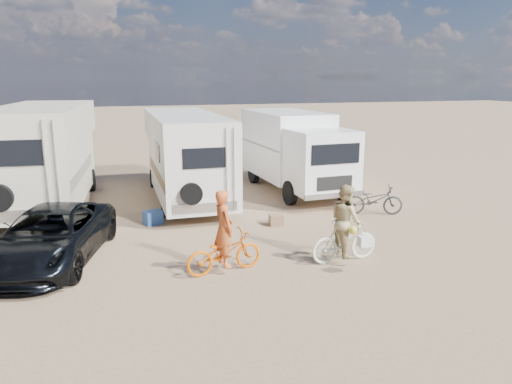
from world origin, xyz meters
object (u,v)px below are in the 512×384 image
object	(u,v)px
rider_man	(224,235)
bike_man	(224,252)
box_truck	(295,153)
rider_woman	(345,227)
dark_suv	(50,236)
crate	(276,220)
bike_woman	(345,241)
rv_left	(45,157)
bike_parked	(374,200)
rv_main	(185,157)
cooler	(153,218)

from	to	relation	value
rider_man	bike_man	bearing A→B (deg)	-0.00
box_truck	rider_woman	xyz separation A→B (m)	(-1.65, -7.64, -0.67)
dark_suv	bike_man	distance (m)	4.39
rider_man	crate	distance (m)	4.07
bike_woman	rider_woman	bearing A→B (deg)	-0.00
rv_left	bike_man	xyz separation A→B (m)	(4.56, -7.65, -1.28)
rv_left	rider_woman	xyz separation A→B (m)	(7.58, -7.84, -0.88)
rv_left	rider_man	distance (m)	8.95
dark_suv	bike_parked	distance (m)	10.01
rider_man	bike_parked	xyz separation A→B (m)	(5.94, 3.42, -0.41)
box_truck	rv_left	bearing A→B (deg)	176.04
box_truck	crate	world-z (taller)	box_truck
rider_man	bike_parked	size ratio (longest dim) A/B	0.96
rider_man	rider_woman	distance (m)	3.03
box_truck	bike_parked	world-z (taller)	box_truck
bike_man	bike_parked	distance (m)	6.85
bike_woman	rider_man	bearing A→B (deg)	82.15
rider_man	crate	bearing A→B (deg)	-46.90
box_truck	bike_woman	xyz separation A→B (m)	(-1.65, -7.64, -1.02)
dark_suv	bike_man	xyz separation A→B (m)	(3.96, -1.89, -0.18)
box_truck	rider_woman	distance (m)	7.84
bike_man	bike_woman	bearing A→B (deg)	-103.72
rv_left	box_truck	bearing A→B (deg)	3.31
rider_man	rv_left	bearing A→B (deg)	20.84
rv_left	rider_woman	world-z (taller)	rv_left
rv_main	rv_left	size ratio (longest dim) A/B	1.00
bike_man	rider_woman	xyz separation A→B (m)	(3.02, -0.20, 0.40)
cooler	bike_man	bearing A→B (deg)	-94.90
crate	dark_suv	bearing A→B (deg)	-168.32
rv_left	rider_woman	size ratio (longest dim) A/B	4.36
rider_woman	cooler	distance (m)	6.32
bike_parked	rv_main	bearing A→B (deg)	74.75
box_truck	cooler	bearing A→B (deg)	-155.58
bike_woman	bike_parked	xyz separation A→B (m)	(2.92, 3.61, -0.04)
bike_parked	dark_suv	bearing A→B (deg)	118.78
bike_parked	crate	world-z (taller)	bike_parked
rv_main	rider_woman	size ratio (longest dim) A/B	4.37
dark_suv	crate	distance (m)	6.51
rv_left	bike_woman	xyz separation A→B (m)	(7.58, -7.84, -1.23)
dark_suv	rider_man	size ratio (longest dim) A/B	2.66
rv_main	rider_woman	world-z (taller)	rv_main
rider_woman	bike_parked	xyz separation A→B (m)	(2.92, 3.61, -0.40)
rider_woman	cooler	world-z (taller)	rider_woman
rv_main	bike_man	bearing A→B (deg)	-91.69
bike_woman	rv_left	bearing A→B (deg)	39.92
rv_left	bike_woman	size ratio (longest dim) A/B	4.34
rv_main	rv_left	distance (m)	4.85
rv_main	box_truck	size ratio (longest dim) A/B	1.18
bike_woman	rider_man	world-z (taller)	rider_man
rider_woman	bike_man	bearing A→B (deg)	82.15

